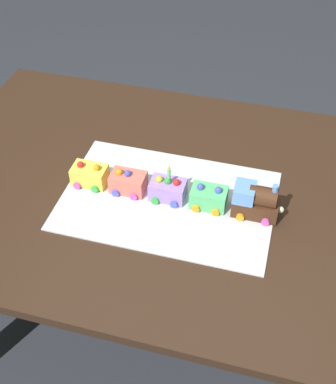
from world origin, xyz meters
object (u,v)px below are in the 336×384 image
at_px(birthday_candle, 169,172).
at_px(cake_car_flatbed_mint_green, 209,197).
at_px(cake_car_hopper_lavender, 168,189).
at_px(dining_table, 156,211).
at_px(cake_car_tanker_lemon, 90,175).
at_px(cake_locomotive, 256,201).
at_px(cake_car_caboose_coral, 128,182).

bearing_deg(birthday_candle, cake_car_flatbed_mint_green, 180.00).
bearing_deg(cake_car_hopper_lavender, cake_car_flatbed_mint_green, 180.00).
xyz_separation_m(dining_table, cake_car_tanker_lemon, (0.19, 0.04, 0.14)).
relative_size(cake_car_hopper_lavender, birthday_candle, 2.12).
height_order(cake_locomotive, birthday_candle, birthday_candle).
bearing_deg(birthday_candle, dining_table, -37.69).
relative_size(cake_locomotive, cake_car_caboose_coral, 1.40).
bearing_deg(cake_car_flatbed_mint_green, birthday_candle, -0.00).
bearing_deg(cake_car_flatbed_mint_green, dining_table, -13.82).
height_order(cake_car_hopper_lavender, birthday_candle, birthday_candle).
xyz_separation_m(cake_car_caboose_coral, cake_car_tanker_lemon, (0.12, 0.00, 0.00)).
bearing_deg(cake_car_flatbed_mint_green, cake_car_caboose_coral, 0.00).
relative_size(cake_car_flatbed_mint_green, cake_car_caboose_coral, 1.00).
bearing_deg(cake_car_tanker_lemon, birthday_candle, -180.00).
height_order(cake_car_tanker_lemon, birthday_candle, birthday_candle).
distance_m(cake_car_tanker_lemon, birthday_candle, 0.25).
xyz_separation_m(cake_locomotive, cake_car_tanker_lemon, (0.48, 0.00, -0.02)).
relative_size(cake_locomotive, cake_car_flatbed_mint_green, 1.40).
distance_m(cake_car_flatbed_mint_green, birthday_candle, 0.13).
relative_size(cake_car_flatbed_mint_green, birthday_candle, 2.12).
bearing_deg(birthday_candle, cake_car_caboose_coral, 0.00).
xyz_separation_m(dining_table, birthday_candle, (-0.05, 0.04, 0.21)).
bearing_deg(dining_table, cake_car_tanker_lemon, 12.54).
distance_m(cake_locomotive, cake_car_hopper_lavender, 0.25).
bearing_deg(cake_locomotive, cake_car_flatbed_mint_green, 0.00).
relative_size(cake_car_flatbed_mint_green, cake_car_hopper_lavender, 1.00).
distance_m(dining_table, cake_car_caboose_coral, 0.16).
bearing_deg(cake_locomotive, cake_car_hopper_lavender, 0.00).
bearing_deg(cake_locomotive, dining_table, -7.92).
xyz_separation_m(cake_locomotive, cake_car_hopper_lavender, (0.25, 0.00, -0.02)).
distance_m(dining_table, cake_locomotive, 0.34).
bearing_deg(cake_locomotive, birthday_candle, 0.00).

